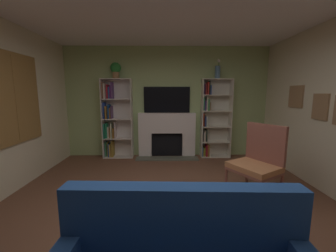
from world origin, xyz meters
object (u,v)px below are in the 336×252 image
object	(u,v)px
bookshelf_left	(114,120)
coffee_table	(176,221)
fireplace	(167,134)
bookshelf_right	(212,119)
armchair	(258,161)
tv	(167,100)
vase_with_flowers	(218,72)
potted_plant	(116,69)

from	to	relation	value
bookshelf_left	coffee_table	size ratio (longest dim) A/B	2.07
coffee_table	bookshelf_left	bearing A→B (deg)	112.60
fireplace	bookshelf_right	xyz separation A→B (m)	(1.12, -0.00, 0.37)
fireplace	bookshelf_left	distance (m)	1.35
fireplace	armchair	distance (m)	2.50
armchair	coffee_table	xyz separation A→B (m)	(-1.31, -1.16, -0.23)
fireplace	tv	distance (m)	0.85
bookshelf_left	coffee_table	bearing A→B (deg)	-67.40
fireplace	coffee_table	xyz separation A→B (m)	(0.05, -3.26, -0.24)
tv	vase_with_flowers	size ratio (longest dim) A/B	2.48
fireplace	potted_plant	size ratio (longest dim) A/B	4.02
bookshelf_right	armchair	distance (m)	2.15
armchair	vase_with_flowers	bearing A→B (deg)	94.36
bookshelf_left	potted_plant	bearing A→B (deg)	-24.42
vase_with_flowers	coffee_table	xyz separation A→B (m)	(-1.15, -3.22, -1.76)
coffee_table	potted_plant	bearing A→B (deg)	111.42
vase_with_flowers	armchair	world-z (taller)	vase_with_flowers
tv	vase_with_flowers	world-z (taller)	vase_with_flowers
potted_plant	armchair	xyz separation A→B (m)	(2.57, -2.05, -1.58)
armchair	coffee_table	world-z (taller)	armchair
fireplace	bookshelf_right	world-z (taller)	bookshelf_right
fireplace	potted_plant	world-z (taller)	potted_plant
bookshelf_right	coffee_table	world-z (taller)	bookshelf_right
bookshelf_left	armchair	size ratio (longest dim) A/B	1.73
potted_plant	fireplace	bearing A→B (deg)	2.14
armchair	bookshelf_left	bearing A→B (deg)	141.83
coffee_table	fireplace	bearing A→B (deg)	90.95
fireplace	vase_with_flowers	size ratio (longest dim) A/B	3.31
tv	potted_plant	bearing A→B (deg)	-174.32
armchair	coffee_table	distance (m)	1.77
bookshelf_left	bookshelf_right	bearing A→B (deg)	0.02
bookshelf_left	fireplace	bearing A→B (deg)	0.08
vase_with_flowers	coffee_table	size ratio (longest dim) A/B	0.49
tv	bookshelf_left	bearing A→B (deg)	-176.63
potted_plant	coffee_table	size ratio (longest dim) A/B	0.40
bookshelf_right	coffee_table	bearing A→B (deg)	-108.11
vase_with_flowers	tv	bearing A→B (deg)	174.33
fireplace	bookshelf_right	bearing A→B (deg)	-0.05
armchair	fireplace	bearing A→B (deg)	123.04
bookshelf_right	potted_plant	world-z (taller)	potted_plant
bookshelf_left	potted_plant	xyz separation A→B (m)	(0.10, -0.04, 1.20)
bookshelf_right	armchair	bearing A→B (deg)	-83.34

